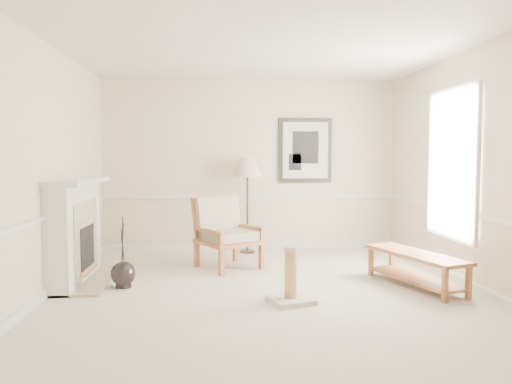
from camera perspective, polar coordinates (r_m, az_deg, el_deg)
ground at (r=6.03m, az=0.96°, el=-11.20°), size 5.50×5.50×0.00m
room at (r=5.92m, az=2.25°, el=6.75°), size 5.04×5.54×2.92m
fireplace at (r=6.72m, az=-19.91°, el=-4.29°), size 0.64×1.64×1.31m
floor_vase at (r=6.34m, az=-14.94°, el=-9.10°), size 0.30×0.30×0.87m
armchair at (r=7.22m, az=-3.63°, el=-4.27°), size 1.07×1.09×1.01m
floor_lamp at (r=8.21m, az=-0.99°, el=2.56°), size 0.54×0.54×1.58m
bench at (r=6.44m, az=17.77°, el=-7.84°), size 0.88×1.54×0.42m
scratching_post at (r=5.53m, az=3.99°, el=-10.55°), size 0.55×0.55×0.62m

